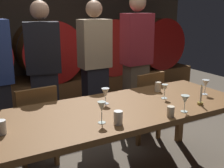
{
  "coord_description": "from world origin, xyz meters",
  "views": [
    {
      "loc": [
        -1.35,
        -2.16,
        1.62
      ],
      "look_at": [
        0.02,
        0.29,
        0.86
      ],
      "focal_mm": 44.76,
      "sensor_mm": 36.0,
      "label": 1
    }
  ],
  "objects_px": {
    "wine_glass_center": "(185,100)",
    "wine_glass_far_right": "(206,84)",
    "cup_center_left": "(118,118)",
    "cup_center_right": "(171,111)",
    "guest_center_right": "(95,68)",
    "wine_barrel_far_right": "(151,42)",
    "candle_center": "(201,99)",
    "wine_barrel_right": "(104,46)",
    "wine_glass_left": "(105,93)",
    "chair_left": "(35,123)",
    "cup_far_right": "(158,87)",
    "wine_glass_right": "(165,88)",
    "chair_right": "(144,103)",
    "guest_center_left": "(44,76)",
    "wine_barrel_center": "(47,50)",
    "cup_far_left": "(1,127)",
    "wine_glass_far_left": "(102,107)",
    "guest_far_right": "(136,62)",
    "dining_table": "(124,114)"
  },
  "relations": [
    {
      "from": "wine_glass_center",
      "to": "wine_glass_far_right",
      "type": "distance_m",
      "value": 0.59
    },
    {
      "from": "cup_center_left",
      "to": "cup_center_right",
      "type": "xyz_separation_m",
      "value": [
        0.45,
        -0.07,
        -0.01
      ]
    },
    {
      "from": "guest_center_right",
      "to": "wine_barrel_far_right",
      "type": "bearing_deg",
      "value": -143.39
    },
    {
      "from": "wine_glass_center",
      "to": "wine_glass_far_right",
      "type": "height_order",
      "value": "wine_glass_far_right"
    },
    {
      "from": "candle_center",
      "to": "wine_barrel_right",
      "type": "bearing_deg",
      "value": 78.96
    },
    {
      "from": "candle_center",
      "to": "wine_glass_left",
      "type": "height_order",
      "value": "candle_center"
    },
    {
      "from": "chair_left",
      "to": "cup_far_right",
      "type": "bearing_deg",
      "value": 154.9
    },
    {
      "from": "candle_center",
      "to": "wine_glass_right",
      "type": "bearing_deg",
      "value": 118.6
    },
    {
      "from": "chair_right",
      "to": "wine_glass_far_right",
      "type": "relative_size",
      "value": 5.76
    },
    {
      "from": "guest_center_left",
      "to": "wine_barrel_center",
      "type": "bearing_deg",
      "value": -96.62
    },
    {
      "from": "wine_glass_center",
      "to": "cup_far_left",
      "type": "height_order",
      "value": "wine_glass_center"
    },
    {
      "from": "wine_glass_left",
      "to": "cup_far_left",
      "type": "xyz_separation_m",
      "value": [
        -0.93,
        -0.21,
        -0.05
      ]
    },
    {
      "from": "wine_barrel_center",
      "to": "wine_glass_right",
      "type": "xyz_separation_m",
      "value": [
        0.36,
        -2.68,
        -0.06
      ]
    },
    {
      "from": "wine_glass_left",
      "to": "cup_center_left",
      "type": "height_order",
      "value": "wine_glass_left"
    },
    {
      "from": "guest_center_right",
      "to": "cup_center_left",
      "type": "relative_size",
      "value": 16.3
    },
    {
      "from": "wine_barrel_center",
      "to": "guest_center_left",
      "type": "height_order",
      "value": "guest_center_left"
    },
    {
      "from": "wine_barrel_right",
      "to": "guest_center_left",
      "type": "relative_size",
      "value": 0.59
    },
    {
      "from": "wine_barrel_center",
      "to": "candle_center",
      "type": "height_order",
      "value": "wine_barrel_center"
    },
    {
      "from": "wine_barrel_right",
      "to": "wine_barrel_far_right",
      "type": "relative_size",
      "value": 1.0
    },
    {
      "from": "wine_barrel_far_right",
      "to": "cup_center_left",
      "type": "height_order",
      "value": "wine_barrel_far_right"
    },
    {
      "from": "wine_barrel_center",
      "to": "wine_glass_left",
      "type": "relative_size",
      "value": 6.82
    },
    {
      "from": "wine_barrel_right",
      "to": "wine_glass_far_left",
      "type": "height_order",
      "value": "wine_barrel_right"
    },
    {
      "from": "cup_far_left",
      "to": "cup_center_left",
      "type": "xyz_separation_m",
      "value": [
        0.8,
        -0.25,
        0.0
      ]
    },
    {
      "from": "cup_far_left",
      "to": "candle_center",
      "type": "bearing_deg",
      "value": -8.14
    },
    {
      "from": "wine_barrel_center",
      "to": "guest_center_left",
      "type": "xyz_separation_m",
      "value": [
        -0.51,
        -1.6,
        -0.06
      ]
    },
    {
      "from": "wine_barrel_center",
      "to": "cup_far_right",
      "type": "bearing_deg",
      "value": -79.52
    },
    {
      "from": "chair_right",
      "to": "cup_center_left",
      "type": "relative_size",
      "value": 8.37
    },
    {
      "from": "wine_barrel_center",
      "to": "wine_barrel_right",
      "type": "relative_size",
      "value": 1.0
    },
    {
      "from": "wine_barrel_right",
      "to": "cup_far_right",
      "type": "relative_size",
      "value": 10.13
    },
    {
      "from": "wine_barrel_far_right",
      "to": "chair_left",
      "type": "bearing_deg",
      "value": -145.88
    },
    {
      "from": "guest_far_right",
      "to": "cup_center_right",
      "type": "xyz_separation_m",
      "value": [
        -0.62,
        -1.41,
        -0.11
      ]
    },
    {
      "from": "chair_left",
      "to": "wine_glass_right",
      "type": "bearing_deg",
      "value": 144.12
    },
    {
      "from": "wine_glass_far_right",
      "to": "dining_table",
      "type": "bearing_deg",
      "value": 174.5
    },
    {
      "from": "guest_far_right",
      "to": "wine_glass_center",
      "type": "relative_size",
      "value": 12.33
    },
    {
      "from": "wine_glass_far_left",
      "to": "cup_far_left",
      "type": "height_order",
      "value": "wine_glass_far_left"
    },
    {
      "from": "wine_barrel_right",
      "to": "cup_center_right",
      "type": "xyz_separation_m",
      "value": [
        -1.01,
        -3.07,
        -0.11
      ]
    },
    {
      "from": "candle_center",
      "to": "cup_center_left",
      "type": "distance_m",
      "value": 0.87
    },
    {
      "from": "wine_barrel_far_right",
      "to": "cup_center_right",
      "type": "height_order",
      "value": "wine_barrel_far_right"
    },
    {
      "from": "wine_glass_center",
      "to": "cup_center_right",
      "type": "height_order",
      "value": "wine_glass_center"
    },
    {
      "from": "wine_glass_left",
      "to": "wine_barrel_center",
      "type": "bearing_deg",
      "value": 85.17
    },
    {
      "from": "wine_glass_center",
      "to": "wine_glass_far_right",
      "type": "xyz_separation_m",
      "value": [
        0.53,
        0.27,
        0.01
      ]
    },
    {
      "from": "guest_center_right",
      "to": "guest_center_left",
      "type": "bearing_deg",
      "value": 4.36
    },
    {
      "from": "wine_glass_far_left",
      "to": "wine_glass_right",
      "type": "relative_size",
      "value": 1.21
    },
    {
      "from": "chair_right",
      "to": "candle_center",
      "type": "bearing_deg",
      "value": 78.91
    },
    {
      "from": "wine_glass_left",
      "to": "wine_glass_right",
      "type": "bearing_deg",
      "value": -13.95
    },
    {
      "from": "wine_barrel_right",
      "to": "wine_barrel_far_right",
      "type": "height_order",
      "value": "same"
    },
    {
      "from": "chair_left",
      "to": "cup_far_left",
      "type": "relative_size",
      "value": 8.71
    },
    {
      "from": "wine_barrel_center",
      "to": "cup_far_left",
      "type": "relative_size",
      "value": 9.98
    },
    {
      "from": "wine_barrel_right",
      "to": "wine_glass_center",
      "type": "bearing_deg",
      "value": -105.32
    },
    {
      "from": "wine_barrel_far_right",
      "to": "chair_left",
      "type": "height_order",
      "value": "wine_barrel_far_right"
    }
  ]
}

